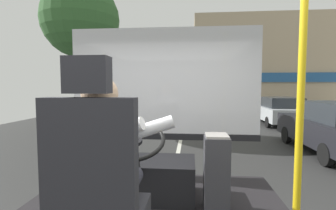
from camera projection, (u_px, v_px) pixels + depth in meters
name	position (u px, v px, depth m)	size (l,w,h in m)	color
ground	(182.00, 131.00, 10.57)	(18.00, 44.00, 0.06)	#303030
driver_seat	(98.00, 198.00, 1.36)	(0.48, 0.48, 1.32)	black
bus_driver	(105.00, 158.00, 1.47)	(0.81, 0.57, 0.77)	#282833
steering_console	(143.00, 176.00, 2.64)	(1.10, 0.99, 0.83)	black
handrail_pole	(301.00, 95.00, 1.49)	(0.04, 0.04, 2.24)	gold
fare_box	(216.00, 173.00, 2.33)	(0.23, 0.27, 0.73)	#333338
windshield_panel	(164.00, 96.00, 3.31)	(2.50, 0.08, 1.48)	silver
street_tree	(81.00, 21.00, 9.59)	(2.95, 2.95, 5.93)	#4C3828
shop_building	(254.00, 67.00, 18.90)	(9.16, 5.89, 6.68)	tan
parked_car_silver	(279.00, 110.00, 12.28)	(1.86, 3.95, 1.34)	silver
parked_car_green	(250.00, 102.00, 18.28)	(1.85, 4.34, 1.47)	#195633
parked_car_charcoal	(239.00, 99.00, 23.45)	(1.92, 3.99, 1.29)	#474C51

